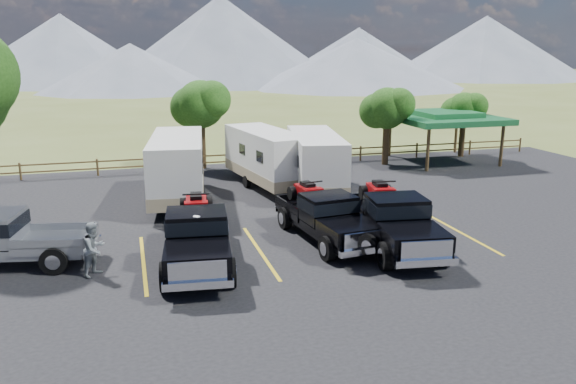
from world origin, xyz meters
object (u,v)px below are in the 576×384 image
object	(u,v)px
pickup_silver	(2,238)
person_b	(94,249)
pavilion	(445,118)
trailer_left	(178,168)
person_a	(196,244)
rig_left	(197,234)
trailer_center	(267,158)
rig_right	(393,219)
rig_center	(325,215)
trailer_right	(315,162)

from	to	relation	value
pickup_silver	person_b	distance (m)	3.39
pavilion	pickup_silver	size ratio (longest dim) A/B	1.00
trailer_left	pickup_silver	size ratio (longest dim) A/B	1.43
pavilion	person_a	world-z (taller)	pavilion
rig_left	trailer_left	world-z (taller)	trailer_left
trailer_center	person_a	bearing A→B (deg)	-124.21
trailer_center	pavilion	bearing A→B (deg)	7.12
rig_left	pickup_silver	distance (m)	6.35
pavilion	rig_right	size ratio (longest dim) A/B	0.94
rig_left	rig_center	distance (m)	5.01
pavilion	person_a	xyz separation A→B (m)	(-17.37, -14.30, -1.79)
trailer_right	person_b	size ratio (longest dim) A/B	4.87
trailer_left	pickup_silver	bearing A→B (deg)	-126.58
trailer_left	rig_left	bearing A→B (deg)	-83.34
rig_center	trailer_center	bearing A→B (deg)	84.15
trailer_center	person_a	xyz separation A→B (m)	(-4.92, -10.62, -0.57)
pickup_silver	person_b	bearing A→B (deg)	71.06
pickup_silver	person_b	world-z (taller)	pickup_silver
rig_left	person_b	xyz separation A→B (m)	(-3.22, -0.13, -0.14)
trailer_center	pickup_silver	size ratio (longest dim) A/B	1.36
rig_left	pickup_silver	size ratio (longest dim) A/B	1.04
pickup_silver	person_b	xyz separation A→B (m)	(2.94, -1.69, -0.06)
trailer_left	pickup_silver	distance (m)	9.05
person_a	person_b	xyz separation A→B (m)	(-3.09, 0.68, -0.09)
rig_center	person_a	distance (m)	5.38
pavilion	pickup_silver	distance (m)	26.33
pavilion	rig_left	distance (m)	21.96
trailer_left	rig_center	bearing A→B (deg)	-47.85
pavilion	pickup_silver	world-z (taller)	pavilion
person_a	person_b	world-z (taller)	person_a
pavilion	rig_right	distance (m)	17.19
pavilion	trailer_center	distance (m)	13.04
rig_right	trailer_right	xyz separation A→B (m)	(-0.18, 8.21, 0.50)
rig_left	trailer_left	xyz separation A→B (m)	(0.12, 8.04, 0.60)
rig_left	person_b	world-z (taller)	rig_left
trailer_left	rig_right	bearing A→B (deg)	-42.63
rig_left	trailer_right	size ratio (longest dim) A/B	0.76
person_a	person_b	distance (m)	3.17
person_a	rig_left	bearing A→B (deg)	-126.65
rig_center	pickup_silver	bearing A→B (deg)	171.36
trailer_right	person_a	xyz separation A→B (m)	(-6.95, -8.81, -0.57)
rig_left	trailer_right	distance (m)	10.53
rig_left	rig_right	xyz separation A→B (m)	(7.00, -0.21, 0.02)
rig_center	person_b	world-z (taller)	rig_center
person_b	rig_right	bearing A→B (deg)	-51.89
rig_right	pickup_silver	distance (m)	13.28
trailer_left	pickup_silver	world-z (taller)	trailer_left
person_a	person_b	size ratio (longest dim) A/B	1.10
trailer_left	person_b	world-z (taller)	trailer_left
rig_right	trailer_right	distance (m)	8.23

